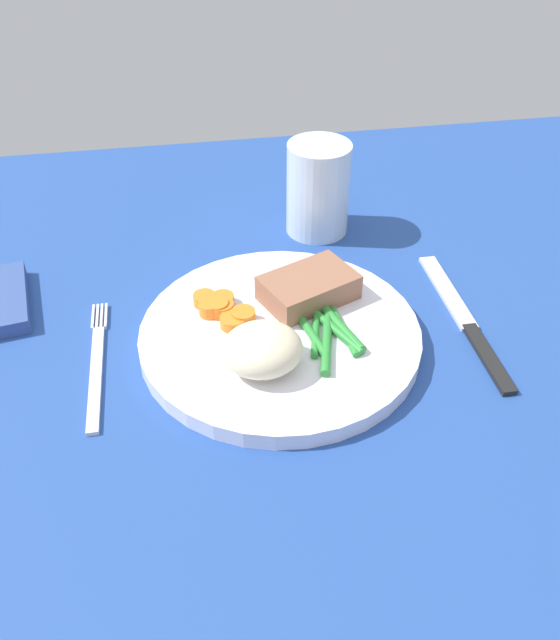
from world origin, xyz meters
TOP-DOWN VIEW (x-y plane):
  - dining_table at (0.00, 0.00)cm, footprint 120.00×90.00cm
  - dinner_plate at (1.57, 0.68)cm, footprint 25.26×25.26cm
  - meat_portion at (4.98, 4.66)cm, footprint 9.99×8.40cm
  - mashed_potatoes at (-0.71, -3.87)cm, footprint 6.75×6.22cm
  - carrot_slices at (-3.28, 3.62)cm, footprint 5.40×5.94cm
  - green_beans at (5.64, -0.75)cm, footprint 5.58×10.36cm
  - fork at (-14.75, 0.42)cm, footprint 1.44×16.60cm
  - knife at (19.25, 0.39)cm, footprint 1.70×20.50cm
  - water_glass at (8.99, 19.30)cm, footprint 6.92×6.92cm

SIDE VIEW (x-z plane):
  - dining_table at x=0.00cm, z-range 0.00..2.00cm
  - knife at x=19.25cm, z-range 1.88..2.52cm
  - fork at x=-14.75cm, z-range 2.00..2.40cm
  - dinner_plate at x=1.57cm, z-range 2.00..3.60cm
  - green_beans at x=5.64cm, z-range 3.55..4.42cm
  - carrot_slices at x=-3.28cm, z-range 3.53..4.83cm
  - meat_portion at x=4.98cm, z-range 3.60..6.10cm
  - mashed_potatoes at x=-0.71cm, z-range 3.60..7.34cm
  - water_glass at x=8.99cm, z-range 1.23..11.46cm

